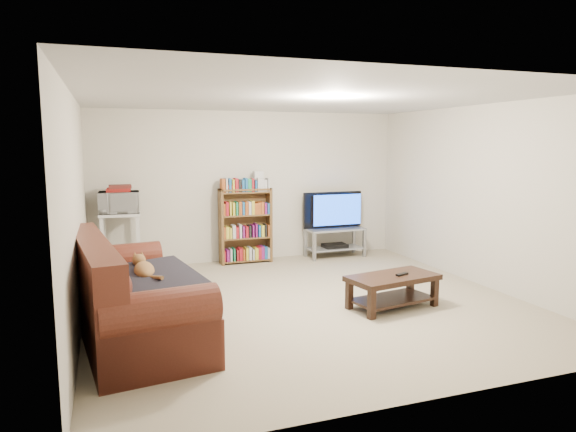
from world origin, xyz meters
name	(u,v)px	position (x,y,z in m)	size (l,w,h in m)	color
floor	(307,303)	(0.00, 0.00, 0.00)	(5.00, 5.00, 0.00)	tan
ceiling	(308,98)	(0.00, 0.00, 2.40)	(5.00, 5.00, 0.00)	white
wall_back	(251,187)	(0.00, 2.50, 1.20)	(5.00, 5.00, 0.00)	silver
wall_front	(437,241)	(0.00, -2.50, 1.20)	(5.00, 5.00, 0.00)	silver
wall_left	(76,213)	(-2.50, 0.00, 1.20)	(5.00, 5.00, 0.00)	silver
wall_right	(483,196)	(2.50, 0.00, 1.20)	(5.00, 5.00, 0.00)	silver
sofa	(127,303)	(-2.07, -0.43, 0.34)	(1.29, 2.44, 0.99)	#562216
blanket	(149,281)	(-1.86, -0.56, 0.57)	(0.90, 1.16, 0.10)	black
cat	(144,271)	(-1.88, -0.35, 0.63)	(0.25, 0.63, 0.19)	brown
coffee_table	(393,285)	(0.87, -0.49, 0.27)	(1.13, 0.70, 0.38)	black
remote	(402,274)	(0.97, -0.52, 0.39)	(0.17, 0.05, 0.02)	black
tv_stand	(335,237)	(1.37, 2.20, 0.33)	(0.98, 0.45, 0.49)	#999EA3
television	(335,210)	(1.37, 2.20, 0.79)	(1.05, 0.14, 0.60)	black
dvd_player	(335,246)	(1.37, 2.20, 0.19)	(0.39, 0.27, 0.06)	black
bookshelf	(245,224)	(-0.15, 2.29, 0.62)	(0.83, 0.26, 1.19)	brown
shelf_clutter	(251,181)	(-0.05, 2.30, 1.30)	(0.60, 0.18, 0.28)	silver
microwave_stand	(121,235)	(-2.04, 2.16, 0.58)	(0.59, 0.44, 0.90)	silver
microwave	(119,202)	(-2.04, 2.16, 1.06)	(0.56, 0.38, 0.31)	silver
game_boxes	(119,190)	(-2.04, 2.16, 1.23)	(0.33, 0.29, 0.05)	maroon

